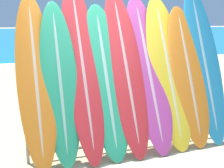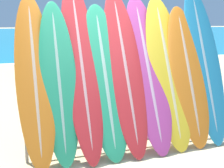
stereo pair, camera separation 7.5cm
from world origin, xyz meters
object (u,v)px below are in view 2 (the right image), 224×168
at_px(surfboard_slot_5, 148,71).
at_px(surfboard_slot_6, 168,70).
at_px(person_near_water, 40,66).
at_px(surfboard_slot_3, 105,79).
at_px(person_mid_beach, 119,49).
at_px(surfboard_slot_7, 188,74).
at_px(surfboard_slot_2, 82,67).
at_px(surfboard_slot_1, 59,81).
at_px(person_far_right, 27,44).
at_px(person_far_left, 56,45).
at_px(surfboard_rack, 130,120).
at_px(surfboard_slot_4, 125,69).
at_px(surfboard_slot_0, 35,78).
at_px(surfboard_slot_8, 204,63).

bearing_deg(surfboard_slot_5, surfboard_slot_6, -2.91).
distance_m(surfboard_slot_6, person_near_water, 3.08).
bearing_deg(surfboard_slot_3, person_mid_beach, 68.77).
relative_size(surfboard_slot_5, surfboard_slot_7, 1.07).
distance_m(surfboard_slot_5, person_mid_beach, 6.32).
bearing_deg(surfboard_slot_5, surfboard_slot_2, 177.46).
bearing_deg(surfboard_slot_1, person_near_water, 89.63).
bearing_deg(surfboard_slot_6, person_far_right, 100.45).
xyz_separation_m(surfboard_slot_5, person_mid_beach, (1.71, 6.08, -0.25)).
bearing_deg(person_far_left, surfboard_slot_7, -149.10).
distance_m(surfboard_slot_1, surfboard_slot_7, 1.95).
distance_m(person_near_water, person_mid_beach, 4.60).
height_order(surfboard_slot_2, person_mid_beach, surfboard_slot_2).
height_order(surfboard_slot_1, surfboard_slot_5, surfboard_slot_5).
distance_m(surfboard_rack, surfboard_slot_7, 1.14).
relative_size(surfboard_slot_4, person_far_left, 1.29).
bearing_deg(person_far_right, surfboard_slot_5, 122.35).
height_order(surfboard_slot_4, surfboard_slot_5, surfboard_slot_4).
relative_size(surfboard_rack, surfboard_slot_5, 1.32).
xyz_separation_m(surfboard_slot_4, person_far_left, (0.06, 7.26, -0.18)).
xyz_separation_m(surfboard_slot_7, person_mid_beach, (1.08, 6.15, -0.17)).
relative_size(surfboard_rack, surfboard_slot_0, 1.32).
relative_size(surfboard_slot_6, person_near_water, 1.38).
bearing_deg(surfboard_slot_3, person_far_right, 93.82).
bearing_deg(surfboard_slot_2, surfboard_slot_6, -2.63).
bearing_deg(person_mid_beach, person_near_water, -123.69).
relative_size(surfboard_slot_0, surfboard_slot_6, 1.00).
height_order(surfboard_slot_0, person_far_left, surfboard_slot_0).
distance_m(person_far_left, person_far_right, 1.44).
distance_m(surfboard_slot_3, person_far_left, 7.32).
relative_size(surfboard_rack, person_mid_beach, 1.85).
bearing_deg(surfboard_rack, surfboard_slot_2, 163.65).
bearing_deg(surfboard_slot_7, surfboard_slot_8, 12.24).
bearing_deg(surfboard_slot_2, surfboard_slot_4, -3.27).
xyz_separation_m(surfboard_slot_0, person_mid_beach, (3.33, 6.10, -0.24)).
height_order(surfboard_slot_8, person_far_left, surfboard_slot_8).
bearing_deg(surfboard_slot_4, person_mid_beach, 71.20).
height_order(surfboard_slot_6, person_mid_beach, surfboard_slot_6).
height_order(surfboard_slot_2, person_far_right, surfboard_slot_2).
bearing_deg(surfboard_slot_6, surfboard_slot_8, 1.37).
bearing_deg(person_near_water, person_far_left, 64.94).
height_order(surfboard_slot_0, surfboard_slot_5, surfboard_slot_5).
bearing_deg(surfboard_slot_0, person_near_water, 83.05).
height_order(surfboard_slot_7, person_far_left, surfboard_slot_7).
bearing_deg(person_mid_beach, surfboard_rack, -101.08).
distance_m(surfboard_slot_8, person_near_water, 3.45).
xyz_separation_m(surfboard_slot_0, person_far_left, (1.32, 7.28, -0.13)).
relative_size(surfboard_slot_1, person_mid_beach, 1.34).
relative_size(surfboard_slot_2, surfboard_slot_7, 1.17).
distance_m(surfboard_slot_3, surfboard_slot_5, 0.67).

